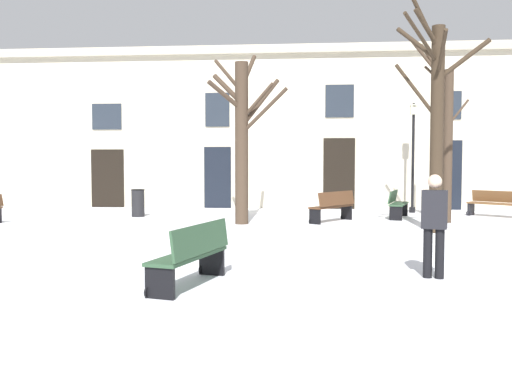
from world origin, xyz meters
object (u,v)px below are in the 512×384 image
at_px(bench_near_center_tree, 397,204).
at_px(person_by_shop_door, 434,221).
at_px(bench_back_to_back_right, 192,254).
at_px(bench_back_to_back_left, 496,203).
at_px(bench_by_litter_bin, 333,206).
at_px(tree_left_of_center, 447,137).
at_px(streetlamp, 413,146).
at_px(tree_foreground, 436,116).
at_px(litter_bin, 138,203).
at_px(tree_center, 242,134).

relative_size(bench_near_center_tree, person_by_shop_door, 1.12).
xyz_separation_m(bench_back_to_back_right, person_by_shop_door, (3.66, 0.89, 0.43)).
relative_size(bench_back_to_back_left, bench_by_litter_bin, 0.94).
xyz_separation_m(bench_by_litter_bin, person_by_shop_door, (1.17, -8.17, 0.40)).
height_order(bench_near_center_tree, bench_back_to_back_right, bench_back_to_back_right).
distance_m(tree_left_of_center, bench_near_center_tree, 2.73).
height_order(streetlamp, person_by_shop_door, streetlamp).
height_order(streetlamp, bench_by_litter_bin, streetlamp).
xyz_separation_m(bench_back_to_back_left, bench_by_litter_bin, (-5.48, -2.03, 0.04)).
bearing_deg(bench_by_litter_bin, tree_foreground, 81.88).
distance_m(streetlamp, bench_back_to_back_right, 13.76).
xyz_separation_m(litter_bin, person_by_shop_door, (7.57, -9.25, 0.44)).
distance_m(bench_back_to_back_right, person_by_shop_door, 3.79).
relative_size(streetlamp, litter_bin, 4.30).
height_order(tree_left_of_center, bench_by_litter_bin, tree_left_of_center).
bearing_deg(tree_left_of_center, person_by_shop_door, -104.82).
height_order(tree_foreground, bench_back_to_back_left, tree_foreground).
xyz_separation_m(streetlamp, bench_back_to_back_right, (-5.49, -12.47, -1.93)).
height_order(bench_near_center_tree, bench_by_litter_bin, bench_by_litter_bin).
distance_m(tree_foreground, bench_back_to_back_left, 5.89).
height_order(streetlamp, bench_back_to_back_right, streetlamp).
relative_size(bench_by_litter_bin, bench_back_to_back_right, 0.95).
height_order(tree_center, bench_near_center_tree, tree_center).
bearing_deg(tree_left_of_center, tree_center, -171.38).
distance_m(tree_center, bench_back_to_back_left, 8.92).
relative_size(tree_foreground, bench_near_center_tree, 3.23).
distance_m(tree_center, person_by_shop_door, 8.54).
bearing_deg(tree_foreground, bench_back_to_back_right, -126.52).
distance_m(litter_bin, person_by_shop_door, 11.96).
xyz_separation_m(tree_left_of_center, person_by_shop_door, (-2.20, -8.33, -1.68)).
bearing_deg(bench_by_litter_bin, bench_back_to_back_left, 145.74).
height_order(bench_by_litter_bin, person_by_shop_door, person_by_shop_door).
distance_m(tree_center, tree_left_of_center, 6.14).
bearing_deg(person_by_shop_door, tree_foreground, 94.73).
bearing_deg(bench_back_to_back_right, litter_bin, -144.27).
bearing_deg(bench_back_to_back_left, litter_bin, -133.70).
distance_m(bench_near_center_tree, bench_by_litter_bin, 2.54).
xyz_separation_m(bench_back_to_back_left, bench_back_to_back_right, (-7.97, -11.10, 0.02)).
xyz_separation_m(streetlamp, bench_near_center_tree, (-0.86, -2.03, -1.93)).
relative_size(tree_foreground, person_by_shop_door, 3.61).
bearing_deg(bench_by_litter_bin, person_by_shop_door, 43.53).
height_order(bench_near_center_tree, person_by_shop_door, person_by_shop_door).
bearing_deg(bench_back_to_back_right, streetlamp, 170.88).
bearing_deg(bench_back_to_back_left, tree_foreground, -82.70).
bearing_deg(streetlamp, bench_back_to_back_right, -113.77).
bearing_deg(bench_by_litter_bin, tree_center, -38.85).
bearing_deg(bench_back_to_back_right, person_by_shop_door, 118.38).
xyz_separation_m(tree_center, bench_back_to_back_left, (8.18, 2.79, -2.20)).
height_order(tree_left_of_center, litter_bin, tree_left_of_center).
bearing_deg(litter_bin, bench_back_to_back_right, -68.92).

